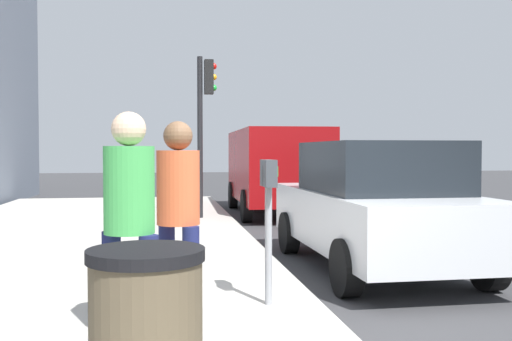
% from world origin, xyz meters
% --- Properties ---
extents(ground_plane, '(80.00, 80.00, 0.00)m').
position_xyz_m(ground_plane, '(0.00, 0.00, 0.00)').
color(ground_plane, '#38383A').
rests_on(ground_plane, ground).
extents(parking_meter, '(0.36, 0.12, 1.41)m').
position_xyz_m(parking_meter, '(0.40, 0.53, 1.17)').
color(parking_meter, gray).
rests_on(parking_meter, sidewalk_slab).
extents(pedestrian_at_meter, '(0.47, 0.38, 1.76)m').
position_xyz_m(pedestrian_at_meter, '(0.10, 1.41, 1.19)').
color(pedestrian_at_meter, '#191E4C').
rests_on(pedestrian_at_meter, sidewalk_slab).
extents(pedestrian_bystander, '(0.40, 0.45, 1.80)m').
position_xyz_m(pedestrian_bystander, '(-0.54, 1.80, 1.22)').
color(pedestrian_bystander, '#191E4C').
rests_on(pedestrian_bystander, sidewalk_slab).
extents(parked_sedan_near, '(4.42, 2.01, 1.77)m').
position_xyz_m(parked_sedan_near, '(2.51, -1.35, 0.89)').
color(parked_sedan_near, silver).
rests_on(parked_sedan_near, ground_plane).
extents(parked_van_far, '(5.25, 2.23, 2.18)m').
position_xyz_m(parked_van_far, '(9.74, -1.35, 1.26)').
color(parked_van_far, maroon).
rests_on(parked_van_far, ground_plane).
extents(traffic_signal, '(0.24, 0.44, 3.60)m').
position_xyz_m(traffic_signal, '(7.91, 0.62, 2.58)').
color(traffic_signal, black).
rests_on(traffic_signal, sidewalk_slab).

